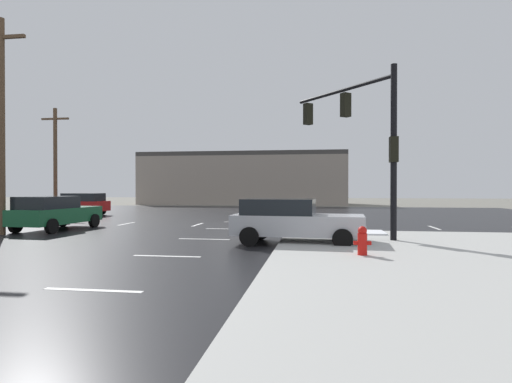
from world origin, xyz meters
TOP-DOWN VIEW (x-y plane):
  - ground_plane at (0.00, 0.00)m, footprint 120.00×120.00m
  - road_asphalt at (0.00, 0.00)m, footprint 44.00×44.00m
  - snow_strip_curbside at (5.00, -4.00)m, footprint 4.00×1.60m
  - lane_markings at (1.20, -1.38)m, footprint 36.15×36.15m
  - traffic_signal_mast at (6.01, -5.08)m, footprint 3.61×4.38m
  - fire_hydrant at (5.50, -9.71)m, footprint 0.48×0.26m
  - strip_building_background at (-4.51, 28.93)m, footprint 24.53×8.00m
  - sedan_green at (-7.73, -3.73)m, footprint 2.28×4.63m
  - sedan_red at (-12.48, 5.83)m, footprint 4.56×2.06m
  - sedan_silver at (3.43, -6.87)m, footprint 4.63×2.27m
  - utility_pole_mid at (-8.87, -5.64)m, footprint 2.20×0.28m
  - utility_pole_far at (-15.30, 7.55)m, footprint 2.20×0.28m

SIDE VIEW (x-z plane):
  - ground_plane at x=0.00m, z-range 0.00..0.00m
  - road_asphalt at x=0.00m, z-range 0.00..0.02m
  - lane_markings at x=1.20m, z-range 0.02..0.03m
  - snow_strip_curbside at x=5.00m, z-range 0.14..0.20m
  - fire_hydrant at x=5.50m, z-range 0.14..0.93m
  - sedan_green at x=-7.73m, z-range 0.06..1.64m
  - sedan_red at x=-12.48m, z-range 0.06..1.64m
  - sedan_silver at x=3.43m, z-range 0.06..1.64m
  - strip_building_background at x=-4.51m, z-range 0.00..6.20m
  - utility_pole_far at x=-15.30m, z-range 0.21..8.21m
  - traffic_signal_mast at x=6.01m, z-range 1.18..7.38m
  - utility_pole_mid at x=-8.87m, z-range 0.21..9.32m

